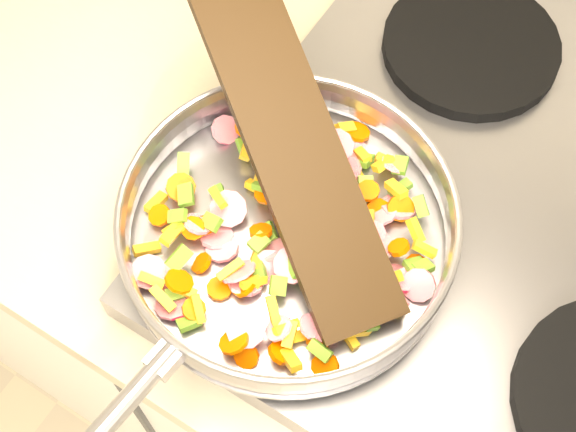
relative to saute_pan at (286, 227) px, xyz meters
The scene contains 6 objects.
cooktop 0.25m from the saute_pan, 42.36° to the left, with size 0.60×0.60×0.04m, color #939399.
grate_fl 0.06m from the saute_pan, 31.68° to the left, with size 0.19×0.19×0.02m, color black.
grate_bl 0.31m from the saute_pan, 82.20° to the left, with size 0.19×0.19×0.02m, color black.
saute_pan is the anchor object (origin of this frame).
vegetable_heap 0.01m from the saute_pan, 31.33° to the left, with size 0.27×0.28×0.04m.
wooden_spatula 0.07m from the saute_pan, 116.32° to the left, with size 0.34×0.08×0.02m, color black.
Camera 1 is at (-0.71, 1.22, 1.62)m, focal length 50.00 mm.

